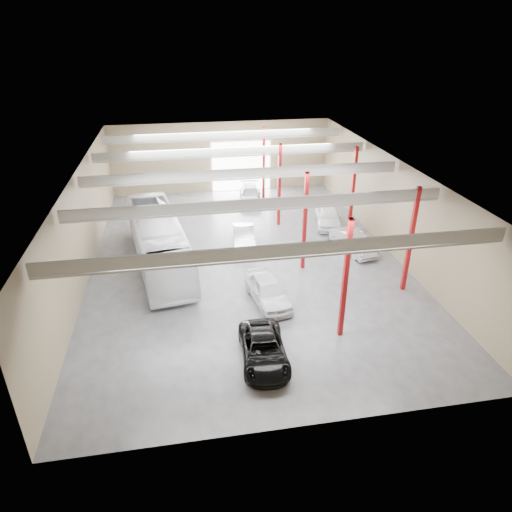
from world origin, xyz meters
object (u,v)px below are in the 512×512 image
object	(u,v)px
car_right_far	(328,216)
black_sedan	(264,350)
car_row_c	(250,195)
car_right_near	(353,242)
car_row_a	(268,290)
coach_bus	(159,241)
car_row_b	(244,237)

from	to	relation	value
car_right_far	black_sedan	bearing A→B (deg)	-105.55
car_row_c	car_right_near	world-z (taller)	car_right_near
car_right_near	car_right_far	size ratio (longest dim) A/B	0.92
car_right_far	car_row_c	bearing A→B (deg)	141.68
black_sedan	car_row_a	size ratio (longest dim) A/B	1.01
coach_bus	car_right_far	distance (m)	14.95
car_row_b	car_right_far	xyz separation A→B (m)	(7.73, 2.91, 0.10)
black_sedan	car_right_far	size ratio (longest dim) A/B	0.99
car_right_near	car_right_far	world-z (taller)	car_right_far
car_row_b	car_right_far	distance (m)	8.26
black_sedan	car_row_c	bearing A→B (deg)	85.51
black_sedan	car_row_a	world-z (taller)	car_row_a
car_row_c	car_right_far	xyz separation A→B (m)	(5.63, -6.86, 0.11)
black_sedan	car_row_b	xyz separation A→B (m)	(1.04, 13.68, 0.06)
car_row_a	car_right_near	bearing A→B (deg)	29.56
car_row_b	car_row_c	xyz separation A→B (m)	(2.10, 9.77, -0.01)
car_row_a	car_row_b	distance (m)	8.23
coach_bus	black_sedan	xyz separation A→B (m)	(5.34, -11.76, -1.14)
black_sedan	car_row_b	distance (m)	13.72
black_sedan	car_row_c	distance (m)	23.66
coach_bus	black_sedan	distance (m)	12.97
coach_bus	car_row_b	world-z (taller)	coach_bus
car_row_a	car_row_b	xyz separation A→B (m)	(-0.27, 8.23, -0.09)
car_row_b	coach_bus	bearing A→B (deg)	-157.87
car_row_a	car_row_c	distance (m)	18.09
car_row_b	car_row_a	bearing A→B (deg)	-82.72
car_row_a	car_row_b	bearing A→B (deg)	84.24
car_right_far	car_row_a	bearing A→B (deg)	-111.50
black_sedan	car_right_near	xyz separation A→B (m)	(9.13, 11.40, 0.07)
coach_bus	car_right_far	bearing A→B (deg)	9.95
coach_bus	car_row_a	world-z (taller)	coach_bus
black_sedan	car_right_far	bearing A→B (deg)	65.28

